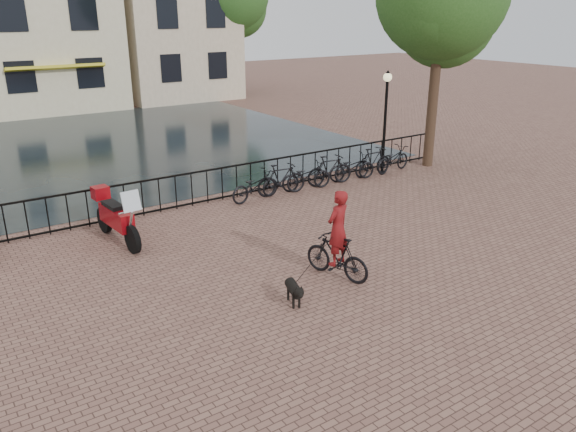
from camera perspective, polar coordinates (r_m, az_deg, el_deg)
ground at (r=10.67m, az=9.26°, el=-10.71°), size 100.00×100.00×0.00m
canal_water at (r=25.27m, az=-18.70°, el=6.73°), size 20.00×20.00×0.00m
railing at (r=16.64m, az=-9.75°, el=2.68°), size 20.00×0.05×1.02m
canal_house_mid at (r=37.17m, az=-24.90°, el=19.20°), size 8.00×9.50×11.80m
lamp_post at (r=19.89m, az=9.92°, el=11.08°), size 0.30×0.30×3.45m
cyclist at (r=11.90m, az=5.05°, el=-2.43°), size 0.91×1.74×2.29m
dog at (r=11.06m, az=0.59°, el=-7.67°), size 0.49×0.83×0.53m
motorcycle at (r=14.33m, az=-17.08°, el=0.41°), size 0.72×2.28×1.60m
parked_bike_0 at (r=16.94m, az=-3.35°, el=3.06°), size 1.78×0.80×0.90m
parked_bike_1 at (r=17.41m, az=-0.67°, el=3.74°), size 1.70×0.64×1.00m
parked_bike_2 at (r=17.94m, az=1.87°, el=4.08°), size 1.79×0.85×0.90m
parked_bike_3 at (r=18.48m, az=4.26°, el=4.67°), size 1.71×0.67×1.00m
parked_bike_4 at (r=19.08m, az=6.50°, el=4.94°), size 1.79×0.88×0.90m
parked_bike_5 at (r=19.69m, az=8.62°, el=5.47°), size 1.69×0.55×1.00m
parked_bike_6 at (r=20.34m, az=10.60°, el=5.68°), size 1.79×0.87×0.90m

